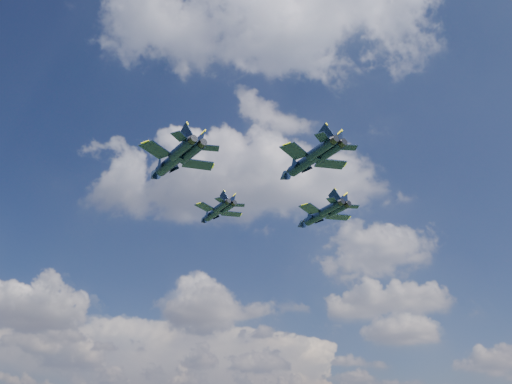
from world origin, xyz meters
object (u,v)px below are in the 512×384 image
(jet_lead, at_px, (213,214))
(jet_slot, at_px, (303,164))
(jet_left, at_px, (169,164))
(jet_right, at_px, (316,217))

(jet_lead, relative_size, jet_slot, 0.83)
(jet_left, bearing_deg, jet_slot, -45.32)
(jet_right, bearing_deg, jet_slot, -135.16)
(jet_lead, relative_size, jet_left, 0.79)
(jet_left, distance_m, jet_right, 33.35)
(jet_left, height_order, jet_slot, jet_left)
(jet_lead, bearing_deg, jet_left, -140.69)
(jet_lead, bearing_deg, jet_slot, -87.83)
(jet_lead, distance_m, jet_left, 20.87)
(jet_left, xyz_separation_m, jet_slot, (23.06, -0.69, -1.94))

